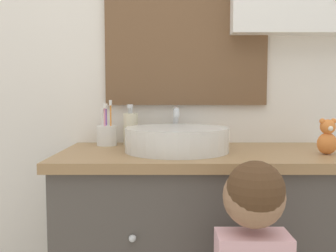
% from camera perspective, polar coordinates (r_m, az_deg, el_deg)
% --- Properties ---
extents(wall_back, '(3.20, 0.18, 2.50)m').
position_cam_1_polar(wall_back, '(1.71, 5.00, 11.64)').
color(wall_back, silver).
rests_on(wall_back, ground_plane).
extents(sink_basin, '(0.39, 0.44, 0.16)m').
position_cam_1_polar(sink_basin, '(1.42, 1.32, -1.93)').
color(sink_basin, silver).
rests_on(sink_basin, vanity_counter).
extents(toothbrush_holder, '(0.08, 0.08, 0.19)m').
position_cam_1_polar(toothbrush_holder, '(1.60, -9.38, -1.26)').
color(toothbrush_holder, silver).
rests_on(toothbrush_holder, vanity_counter).
extents(soap_dispenser, '(0.06, 0.06, 0.17)m').
position_cam_1_polar(soap_dispenser, '(1.61, -5.78, -0.34)').
color(soap_dispenser, beige).
rests_on(soap_dispenser, vanity_counter).
extents(teddy_bear, '(0.07, 0.06, 0.13)m').
position_cam_1_polar(teddy_bear, '(1.45, 23.04, -1.61)').
color(teddy_bear, orange).
rests_on(teddy_bear, vanity_counter).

